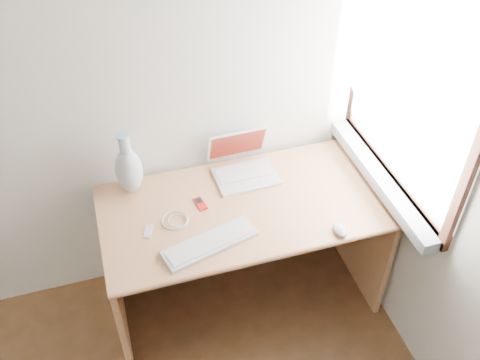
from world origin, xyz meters
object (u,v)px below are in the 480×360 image
object	(u,v)px
desk	(239,223)
vase	(129,169)
external_keyboard	(210,243)
laptop	(244,166)

from	to	relation	value
desk	vase	world-z (taller)	vase
desk	vase	bearing A→B (deg)	160.17
desk	vase	distance (m)	0.62
desk	external_keyboard	xyz separation A→B (m)	(-0.22, -0.28, 0.22)
desk	vase	xyz separation A→B (m)	(-0.49, 0.18, 0.34)
vase	external_keyboard	bearing A→B (deg)	-59.10
desk	laptop	size ratio (longest dim) A/B	4.37
laptop	vase	world-z (taller)	vase
vase	laptop	bearing A→B (deg)	-3.72
external_keyboard	vase	bearing A→B (deg)	106.28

